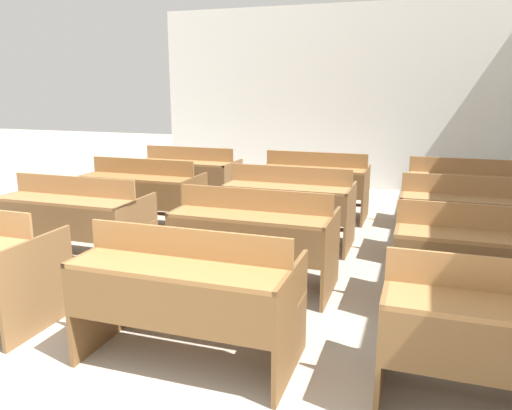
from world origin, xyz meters
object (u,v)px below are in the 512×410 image
bench_second_right (488,259)px  bench_back_right (466,192)px  bench_third_right (471,217)px  bench_second_left (75,218)px  bench_third_left (143,192)px  bench_second_center (254,236)px  bench_third_center (289,203)px  bench_front_center (187,292)px  bench_back_left (189,175)px  bench_back_center (315,183)px

bench_second_right → bench_back_right: (0.01, 2.53, 0.00)m
bench_third_right → bench_back_right: size_ratio=1.00×
bench_second_left → bench_third_left: size_ratio=1.00×
bench_second_center → bench_third_left: 2.23m
bench_third_center → bench_third_left: bearing=180.0°
bench_front_center → bench_second_right: 2.23m
bench_second_right → bench_back_left: 4.46m
bench_second_right → bench_back_right: bearing=89.8°
bench_second_left → bench_back_right: size_ratio=1.00×
bench_second_center → bench_second_right: bearing=-0.3°
bench_second_left → bench_back_left: (0.01, 2.50, 0.00)m
bench_third_right → bench_third_left: bearing=179.8°
bench_second_left → bench_front_center: bearing=-34.9°
bench_front_center → bench_back_center: (0.01, 3.79, 0.00)m
bench_third_right → bench_back_center: bearing=145.0°
bench_second_left → bench_second_right: same height
bench_second_center → bench_back_center: bearing=90.1°
bench_third_center → bench_back_right: bearing=34.1°
bench_second_center → bench_third_right: size_ratio=1.00×
bench_second_left → bench_back_right: same height
bench_third_left → bench_back_left: (0.01, 1.25, 0.00)m
bench_second_left → bench_second_right: size_ratio=1.00×
bench_third_left → bench_second_right: bearing=-19.1°
bench_second_right → bench_back_left: bearing=145.5°
bench_second_center → bench_back_left: same height
bench_front_center → bench_third_center: (-0.01, 2.52, 0.00)m
bench_back_left → bench_back_right: size_ratio=1.00×
bench_third_center → bench_back_left: bearing=145.4°
bench_front_center → bench_third_right: same height
bench_third_right → bench_third_center: bearing=179.7°
bench_second_center → bench_back_right: bearing=53.8°
bench_third_left → bench_back_center: bearing=34.5°
bench_second_center → bench_third_center: 1.26m
bench_front_center → bench_second_center: 1.26m
bench_second_left → bench_second_center: 1.84m
bench_third_left → bench_third_center: (1.82, -0.00, 0.00)m
bench_second_center → bench_third_left: size_ratio=1.00×
bench_third_left → bench_back_center: (1.84, 1.27, 0.00)m
bench_third_right → bench_back_right: 1.27m
bench_second_center → bench_third_right: same height
bench_third_center → bench_front_center: bearing=-89.7°
bench_third_left → bench_back_right: (3.69, 1.26, 0.00)m
bench_second_right → bench_third_right: 1.26m
bench_front_center → bench_third_center: same height
bench_front_center → bench_second_left: same height
bench_back_left → bench_back_right: bearing=0.2°
bench_second_right → bench_back_right: 2.53m
bench_front_center → bench_third_center: bearing=90.3°
bench_second_right → bench_back_right: same height
bench_third_right → bench_back_left: size_ratio=1.00×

